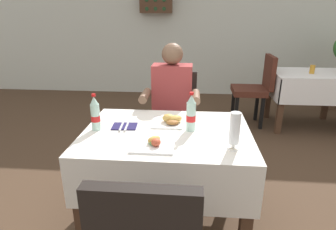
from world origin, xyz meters
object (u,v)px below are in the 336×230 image
object	(u,v)px
chair_far_diner_seat	(174,117)
wall_bottle_rack	(156,0)
main_dining_table	(167,154)
beer_glass_left	(235,131)
plate_near_camera	(154,143)
seated_diner_far	(172,105)
cola_bottle_secondary	(191,114)
background_dining_table	(308,87)
background_table_tumbler	(312,69)
plate_far_diner	(170,121)
napkin_cutlery_set	(125,126)
background_chair_left	(256,86)
cola_bottle_primary	(95,114)

from	to	relation	value
chair_far_diner_seat	wall_bottle_rack	bearing A→B (deg)	100.46
main_dining_table	beer_glass_left	distance (m)	0.55
chair_far_diner_seat	plate_near_camera	bearing A→B (deg)	-93.30
seated_diner_far	beer_glass_left	size ratio (longest dim) A/B	5.54
cola_bottle_secondary	background_dining_table	size ratio (longest dim) A/B	0.28
cola_bottle_secondary	background_table_tumbler	world-z (taller)	cola_bottle_secondary
seated_diner_far	wall_bottle_rack	distance (m)	3.02
background_dining_table	main_dining_table	bearing A→B (deg)	-129.37
plate_far_diner	main_dining_table	bearing A→B (deg)	-95.54
napkin_cutlery_set	background_chair_left	size ratio (longest dim) A/B	0.20
napkin_cutlery_set	main_dining_table	bearing A→B (deg)	-9.63
cola_bottle_primary	plate_near_camera	bearing A→B (deg)	-25.91
plate_near_camera	background_table_tumbler	bearing A→B (deg)	51.84
cola_bottle_secondary	background_dining_table	bearing A→B (deg)	52.96
background_dining_table	background_table_tumbler	bearing A→B (deg)	-98.20
seated_diner_far	napkin_cutlery_set	bearing A→B (deg)	-113.58
seated_diner_far	background_dining_table	distance (m)	2.23
background_dining_table	napkin_cutlery_set	bearing A→B (deg)	-134.70
main_dining_table	wall_bottle_rack	distance (m)	3.73
chair_far_diner_seat	seated_diner_far	bearing A→B (deg)	-99.16
plate_far_diner	cola_bottle_secondary	distance (m)	0.20
cola_bottle_secondary	background_dining_table	xyz separation A→B (m)	(1.56, 2.07, -0.31)
napkin_cutlery_set	background_table_tumbler	size ratio (longest dim) A/B	1.75
plate_near_camera	cola_bottle_primary	world-z (taller)	cola_bottle_primary
seated_diner_far	napkin_cutlery_set	world-z (taller)	seated_diner_far
cola_bottle_secondary	background_table_tumbler	bearing A→B (deg)	52.28
background_dining_table	plate_far_diner	bearing A→B (deg)	-131.03
plate_near_camera	wall_bottle_rack	size ratio (longest dim) A/B	0.46
wall_bottle_rack	plate_near_camera	bearing A→B (deg)	-83.29
main_dining_table	beer_glass_left	world-z (taller)	beer_glass_left
napkin_cutlery_set	background_table_tumbler	bearing A→B (deg)	44.54
background_chair_left	background_dining_table	bearing A→B (deg)	-0.00
chair_far_diner_seat	wall_bottle_rack	distance (m)	2.98
cola_bottle_primary	chair_far_diner_seat	bearing A→B (deg)	59.79
cola_bottle_secondary	main_dining_table	bearing A→B (deg)	-169.59
background_dining_table	chair_far_diner_seat	bearing A→B (deg)	-143.30
cola_bottle_primary	background_dining_table	bearing A→B (deg)	43.78
plate_far_diner	background_chair_left	size ratio (longest dim) A/B	0.24
seated_diner_far	background_chair_left	bearing A→B (deg)	52.89
plate_near_camera	napkin_cutlery_set	size ratio (longest dim) A/B	1.35
plate_far_diner	background_dining_table	xyz separation A→B (m)	(1.71, 1.96, -0.22)
main_dining_table	background_table_tumbler	xyz separation A→B (m)	(1.71, 2.03, 0.23)
plate_near_camera	cola_bottle_secondary	distance (m)	0.35
cola_bottle_primary	background_table_tumbler	world-z (taller)	cola_bottle_primary
chair_far_diner_seat	wall_bottle_rack	size ratio (longest dim) A/B	1.73
seated_diner_far	background_table_tumbler	xyz separation A→B (m)	(1.73, 1.33, 0.10)
cola_bottle_secondary	background_dining_table	world-z (taller)	cola_bottle_secondary
main_dining_table	chair_far_diner_seat	distance (m)	0.81
chair_far_diner_seat	background_dining_table	xyz separation A→B (m)	(1.72, 1.28, 0.01)
seated_diner_far	cola_bottle_secondary	xyz separation A→B (m)	(0.18, -0.68, 0.16)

